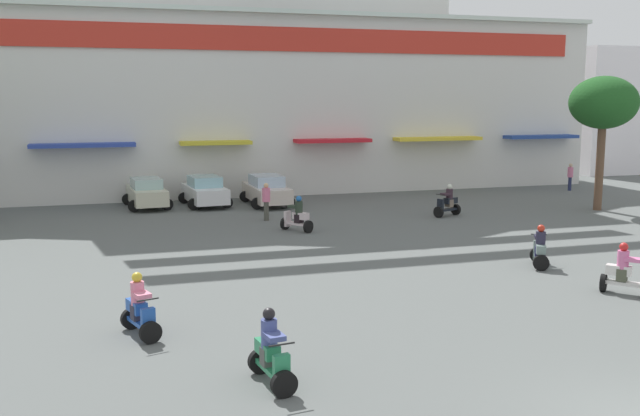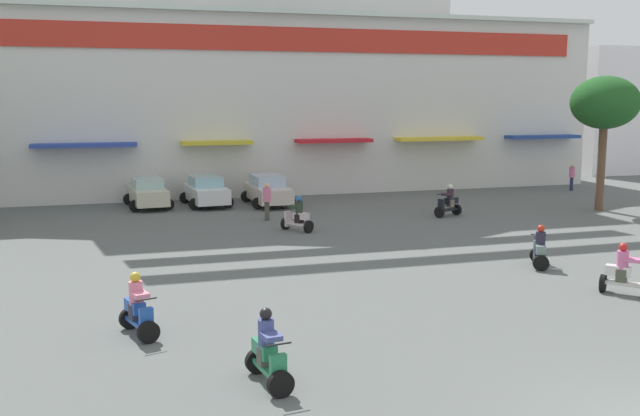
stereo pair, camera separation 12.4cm
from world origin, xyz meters
name	(u,v)px [view 2 (the right image)]	position (x,y,z in m)	size (l,w,h in m)	color
ground_plane	(383,263)	(0.00, 13.00, 0.00)	(128.00, 128.00, 0.00)	#585D5B
colonial_building	(250,52)	(0.00, 35.87, 8.37)	(40.99, 16.16, 19.98)	silver
flank_building_right	(612,110)	(29.80, 38.99, 4.57)	(11.79, 11.32, 9.14)	white
plaza_tree_1	(605,104)	(14.57, 20.57, 5.26)	(3.31, 3.30, 6.62)	brown
parked_car_0	(148,193)	(-6.98, 27.90, 0.77)	(2.43, 4.13, 1.52)	beige
parked_car_1	(206,191)	(-4.06, 27.61, 0.78)	(2.52, 4.08, 1.56)	silver
parked_car_2	(268,190)	(-0.92, 27.04, 0.79)	(2.37, 4.42, 1.57)	beige
scooter_rider_2	(138,310)	(-8.32, 7.67, 0.62)	(0.92, 1.49, 1.53)	black
scooter_rider_3	(540,249)	(4.77, 10.96, 0.59)	(1.10, 1.44, 1.44)	black
scooter_rider_4	(268,354)	(-6.00, 3.95, 0.62)	(0.71, 1.50, 1.53)	black
scooter_rider_6	(449,203)	(6.51, 21.04, 0.64)	(1.48, 1.01, 1.53)	black
scooter_rider_7	(297,217)	(-1.31, 19.42, 0.62)	(1.24, 1.44, 1.52)	black
scooter_rider_8	(625,274)	(5.16, 7.33, 0.62)	(1.30, 1.35, 1.50)	black
pedestrian_0	(572,175)	(17.89, 27.39, 0.95)	(0.39, 0.39, 1.64)	#22284B
pedestrian_1	(267,199)	(-1.98, 22.36, 0.98)	(0.52, 0.52, 1.73)	#47473D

